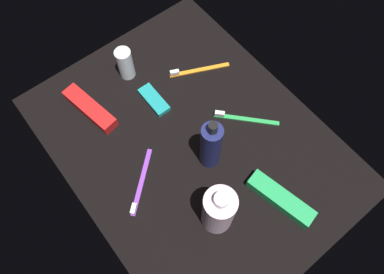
{
  "coord_description": "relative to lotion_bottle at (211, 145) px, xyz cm",
  "views": [
    {
      "loc": [
        -31.7,
        25.19,
        89.02
      ],
      "look_at": [
        0.0,
        0.0,
        3.0
      ],
      "focal_mm": 34.09,
      "sensor_mm": 36.0,
      "label": 1
    }
  ],
  "objects": [
    {
      "name": "toothbrush_green",
      "position": [
        3.38,
        -14.65,
        -7.96
      ],
      "size": [
        14.03,
        13.1,
        2.1
      ],
      "color": "green",
      "rests_on": "ground_plane"
    },
    {
      "name": "lotion_bottle",
      "position": [
        0.0,
        0.0,
        0.0
      ],
      "size": [
        5.2,
        5.2,
        19.36
      ],
      "color": "#1A1E51",
      "rests_on": "ground_plane"
    },
    {
      "name": "snack_bar_teal",
      "position": [
        23.22,
        1.06,
        -7.81
      ],
      "size": [
        10.43,
        4.08,
        1.5
      ],
      "primitive_type": "cube",
      "rotation": [
        0.0,
        0.0,
        -0.01
      ],
      "color": "teal",
      "rests_on": "ground_plane"
    },
    {
      "name": "toothbrush_purple",
      "position": [
        5.11,
        18.39,
        -7.96
      ],
      "size": [
        12.68,
        14.4,
        2.1
      ],
      "color": "purple",
      "rests_on": "ground_plane"
    },
    {
      "name": "toothpaste_box_green",
      "position": [
        -19.54,
        -6.5,
        -6.96
      ],
      "size": [
        18.13,
        8.06,
        3.2
      ],
      "primitive_type": "cube",
      "rotation": [
        0.0,
        0.0,
        0.22
      ],
      "color": "green",
      "rests_on": "ground_plane"
    },
    {
      "name": "deodorant_stick",
      "position": [
        35.6,
        1.61,
        -3.58
      ],
      "size": [
        4.54,
        4.54,
        9.97
      ],
      "primitive_type": "cylinder",
      "color": "silver",
      "rests_on": "ground_plane"
    },
    {
      "name": "toothbrush_orange",
      "position": [
        23.89,
        -14.62,
        -7.96
      ],
      "size": [
        8.71,
        16.82,
        2.1
      ],
      "color": "orange",
      "rests_on": "ground_plane"
    },
    {
      "name": "toothpaste_box_red",
      "position": [
        31.48,
        16.75,
        -6.96
      ],
      "size": [
        18.1,
        7.39,
        3.2
      ],
      "primitive_type": "cube",
      "rotation": [
        0.0,
        0.0,
        0.17
      ],
      "color": "red",
      "rests_on": "ground_plane"
    },
    {
      "name": "ground_plane",
      "position": [
        6.64,
        0.53,
        -9.16
      ],
      "size": [
        84.0,
        64.0,
        1.2
      ],
      "primitive_type": "cube",
      "color": "black"
    },
    {
      "name": "bodywash_bottle",
      "position": [
        -13.21,
        8.71,
        -0.5
      ],
      "size": [
        7.43,
        7.43,
        17.88
      ],
      "color": "silver",
      "rests_on": "ground_plane"
    }
  ]
}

